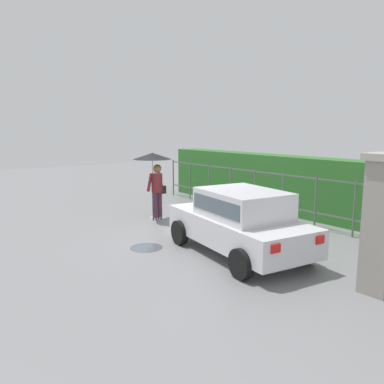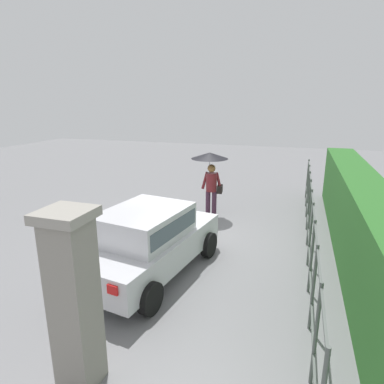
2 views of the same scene
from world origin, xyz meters
name	(u,v)px [view 2 (image 2 of 2)]	position (x,y,z in m)	size (l,w,h in m)	color
ground_plane	(186,240)	(0.00, 0.00, 0.00)	(40.00, 40.00, 0.00)	slate
car	(148,238)	(1.93, -0.20, 0.80)	(3.92, 2.32, 1.48)	silver
pedestrian	(211,167)	(-2.06, 0.11, 1.61)	(1.16, 1.16, 2.07)	#47283D
gate_pillar	(74,300)	(4.86, 0.20, 1.24)	(0.60, 0.60, 2.42)	gray
fence_section	(310,223)	(-0.08, 3.10, 0.82)	(10.40, 0.05, 1.50)	#59605B
hedge_row	(361,223)	(-0.08, 4.18, 0.95)	(11.35, 0.90, 1.90)	#2D6B28
puddle_near	(129,236)	(0.23, -1.61, 0.00)	(0.78, 0.78, 0.00)	#4C545B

